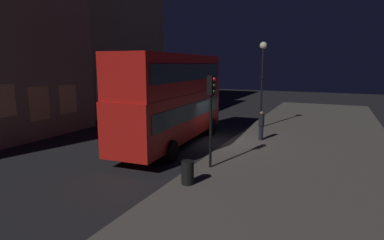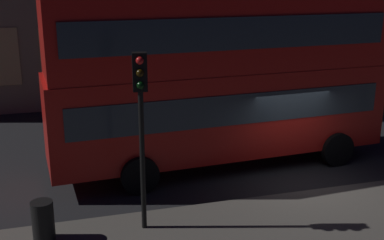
{
  "view_description": "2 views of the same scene",
  "coord_description": "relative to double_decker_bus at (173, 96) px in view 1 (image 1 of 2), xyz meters",
  "views": [
    {
      "loc": [
        -17.82,
        -6.42,
        4.79
      ],
      "look_at": [
        -2.66,
        0.6,
        1.78
      ],
      "focal_mm": 29.05,
      "sensor_mm": 36.0,
      "label": 1
    },
    {
      "loc": [
        -6.88,
        -11.91,
        5.89
      ],
      "look_at": [
        -3.11,
        1.17,
        1.9
      ],
      "focal_mm": 46.23,
      "sensor_mm": 36.0,
      "label": 2
    }
  ],
  "objects": [
    {
      "name": "ground_plane",
      "position": [
        1.93,
        -2.19,
        -2.99
      ],
      "size": [
        80.0,
        80.0,
        0.0
      ],
      "primitive_type": "plane",
      "color": "#232326"
    },
    {
      "name": "pedestrian",
      "position": [
        3.08,
        -4.57,
        -1.93
      ],
      "size": [
        0.35,
        0.35,
        1.81
      ],
      "rotation": [
        0.0,
        0.0,
        1.88
      ],
      "color": "black",
      "rests_on": "sidewalk_slab"
    },
    {
      "name": "building_plain_facade",
      "position": [
        9.71,
        13.72,
        6.57
      ],
      "size": [
        13.75,
        7.59,
        19.12
      ],
      "color": "tan",
      "rests_on": "ground"
    },
    {
      "name": "litter_bin",
      "position": [
        -5.4,
        -3.56,
        -2.4
      ],
      "size": [
        0.5,
        0.5,
        0.94
      ],
      "primitive_type": "cylinder",
      "color": "black",
      "rests_on": "sidewalk_slab"
    },
    {
      "name": "street_lamp",
      "position": [
        6.95,
        -3.67,
        1.74
      ],
      "size": [
        0.53,
        0.53,
        6.25
      ],
      "color": "black",
      "rests_on": "sidewalk_slab"
    },
    {
      "name": "sidewalk_slab",
      "position": [
        1.93,
        -7.42,
        -2.93
      ],
      "size": [
        44.0,
        9.25,
        0.12
      ],
      "primitive_type": "cube",
      "color": "#5B564F",
      "rests_on": "ground"
    },
    {
      "name": "traffic_light_near_kerb",
      "position": [
        -3.11,
        -3.63,
        0.13
      ],
      "size": [
        0.35,
        0.38,
        4.18
      ],
      "rotation": [
        0.0,
        0.0,
        -0.13
      ],
      "color": "black",
      "rests_on": "sidewalk_slab"
    },
    {
      "name": "double_decker_bus",
      "position": [
        0.0,
        0.0,
        0.0
      ],
      "size": [
        10.77,
        3.28,
        5.34
      ],
      "rotation": [
        0.0,
        0.0,
        0.06
      ],
      "color": "red",
      "rests_on": "ground"
    }
  ]
}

